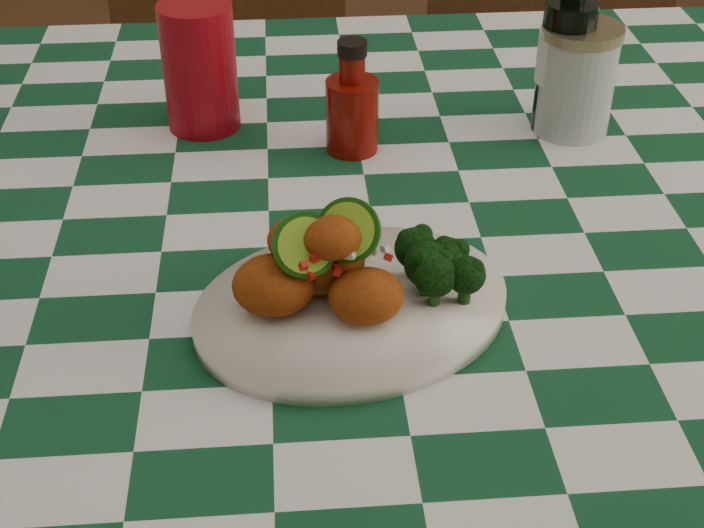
{
  "coord_description": "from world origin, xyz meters",
  "views": [
    {
      "loc": [
        -0.09,
        -0.84,
        1.31
      ],
      "look_at": [
        -0.03,
        -0.18,
        0.84
      ],
      "focal_mm": 50.0,
      "sensor_mm": 36.0,
      "label": 1
    }
  ],
  "objects_px": {
    "wooden_chair_right": "(530,131)",
    "red_tumbler": "(200,67)",
    "dining_table": "(366,474)",
    "fried_chicken_pile": "(332,260)",
    "mason_jar": "(576,79)",
    "wooden_chair_left": "(210,124)",
    "ketchup_bottle": "(352,97)",
    "beer_bottle": "(568,38)",
    "plate": "(352,307)"
  },
  "relations": [
    {
      "from": "wooden_chair_right",
      "to": "red_tumbler",
      "type": "bearing_deg",
      "value": -118.37
    },
    {
      "from": "dining_table",
      "to": "fried_chicken_pile",
      "type": "relative_size",
      "value": 12.53
    },
    {
      "from": "dining_table",
      "to": "red_tumbler",
      "type": "xyz_separation_m",
      "value": [
        -0.17,
        0.19,
        0.47
      ]
    },
    {
      "from": "mason_jar",
      "to": "wooden_chair_left",
      "type": "distance_m",
      "value": 0.85
    },
    {
      "from": "wooden_chair_right",
      "to": "ketchup_bottle",
      "type": "bearing_deg",
      "value": -104.35
    },
    {
      "from": "beer_bottle",
      "to": "ketchup_bottle",
      "type": "bearing_deg",
      "value": -172.72
    },
    {
      "from": "plate",
      "to": "wooden_chair_left",
      "type": "bearing_deg",
      "value": 101.02
    },
    {
      "from": "red_tumbler",
      "to": "mason_jar",
      "type": "bearing_deg",
      "value": -5.88
    },
    {
      "from": "plate",
      "to": "fried_chicken_pile",
      "type": "relative_size",
      "value": 2.1
    },
    {
      "from": "red_tumbler",
      "to": "mason_jar",
      "type": "distance_m",
      "value": 0.42
    },
    {
      "from": "fried_chicken_pile",
      "to": "wooden_chair_left",
      "type": "height_order",
      "value": "wooden_chair_left"
    },
    {
      "from": "wooden_chair_right",
      "to": "beer_bottle",
      "type": "bearing_deg",
      "value": -85.02
    },
    {
      "from": "beer_bottle",
      "to": "fried_chicken_pile",
      "type": "bearing_deg",
      "value": -130.34
    },
    {
      "from": "ketchup_bottle",
      "to": "dining_table",
      "type": "bearing_deg",
      "value": -86.28
    },
    {
      "from": "mason_jar",
      "to": "wooden_chair_right",
      "type": "bearing_deg",
      "value": 78.49
    },
    {
      "from": "plate",
      "to": "dining_table",
      "type": "bearing_deg",
      "value": 79.73
    },
    {
      "from": "mason_jar",
      "to": "wooden_chair_right",
      "type": "relative_size",
      "value": 0.13
    },
    {
      "from": "dining_table",
      "to": "wooden_chair_right",
      "type": "distance_m",
      "value": 0.79
    },
    {
      "from": "fried_chicken_pile",
      "to": "plate",
      "type": "bearing_deg",
      "value": 0.0
    },
    {
      "from": "fried_chicken_pile",
      "to": "red_tumbler",
      "type": "bearing_deg",
      "value": 108.69
    },
    {
      "from": "red_tumbler",
      "to": "fried_chicken_pile",
      "type": "bearing_deg",
      "value": -71.31
    },
    {
      "from": "wooden_chair_left",
      "to": "dining_table",
      "type": "bearing_deg",
      "value": -63.54
    },
    {
      "from": "beer_bottle",
      "to": "plate",
      "type": "bearing_deg",
      "value": -128.58
    },
    {
      "from": "beer_bottle",
      "to": "wooden_chair_left",
      "type": "distance_m",
      "value": 0.86
    },
    {
      "from": "mason_jar",
      "to": "beer_bottle",
      "type": "relative_size",
      "value": 0.57
    },
    {
      "from": "red_tumbler",
      "to": "mason_jar",
      "type": "height_order",
      "value": "red_tumbler"
    },
    {
      "from": "fried_chicken_pile",
      "to": "wooden_chair_left",
      "type": "distance_m",
      "value": 1.02
    },
    {
      "from": "ketchup_bottle",
      "to": "beer_bottle",
      "type": "distance_m",
      "value": 0.25
    },
    {
      "from": "fried_chicken_pile",
      "to": "beer_bottle",
      "type": "height_order",
      "value": "beer_bottle"
    },
    {
      "from": "fried_chicken_pile",
      "to": "mason_jar",
      "type": "relative_size",
      "value": 1.06
    },
    {
      "from": "wooden_chair_left",
      "to": "wooden_chair_right",
      "type": "xyz_separation_m",
      "value": [
        0.57,
        -0.07,
        -0.0
      ]
    },
    {
      "from": "plate",
      "to": "wooden_chair_right",
      "type": "height_order",
      "value": "wooden_chair_right"
    },
    {
      "from": "ketchup_bottle",
      "to": "wooden_chair_left",
      "type": "relative_size",
      "value": 0.13
    },
    {
      "from": "wooden_chair_left",
      "to": "mason_jar",
      "type": "bearing_deg",
      "value": -42.42
    },
    {
      "from": "dining_table",
      "to": "ketchup_bottle",
      "type": "relative_size",
      "value": 13.07
    },
    {
      "from": "dining_table",
      "to": "mason_jar",
      "type": "distance_m",
      "value": 0.54
    },
    {
      "from": "wooden_chair_left",
      "to": "wooden_chair_right",
      "type": "relative_size",
      "value": 1.01
    },
    {
      "from": "fried_chicken_pile",
      "to": "wooden_chair_left",
      "type": "xyz_separation_m",
      "value": [
        -0.17,
        0.94,
        -0.35
      ]
    },
    {
      "from": "plate",
      "to": "beer_bottle",
      "type": "height_order",
      "value": "beer_bottle"
    },
    {
      "from": "ketchup_bottle",
      "to": "beer_bottle",
      "type": "bearing_deg",
      "value": 7.28
    },
    {
      "from": "dining_table",
      "to": "wooden_chair_left",
      "type": "bearing_deg",
      "value": 105.72
    },
    {
      "from": "beer_bottle",
      "to": "red_tumbler",
      "type": "bearing_deg",
      "value": 174.4
    },
    {
      "from": "plate",
      "to": "wooden_chair_right",
      "type": "relative_size",
      "value": 0.28
    },
    {
      "from": "ketchup_bottle",
      "to": "beer_bottle",
      "type": "height_order",
      "value": "beer_bottle"
    },
    {
      "from": "dining_table",
      "to": "fried_chicken_pile",
      "type": "distance_m",
      "value": 0.49
    },
    {
      "from": "fried_chicken_pile",
      "to": "red_tumbler",
      "type": "distance_m",
      "value": 0.39
    },
    {
      "from": "red_tumbler",
      "to": "ketchup_bottle",
      "type": "distance_m",
      "value": 0.18
    },
    {
      "from": "dining_table",
      "to": "beer_bottle",
      "type": "height_order",
      "value": "beer_bottle"
    },
    {
      "from": "mason_jar",
      "to": "beer_bottle",
      "type": "xyz_separation_m",
      "value": [
        -0.01,
        0.0,
        0.05
      ]
    },
    {
      "from": "dining_table",
      "to": "red_tumbler",
      "type": "distance_m",
      "value": 0.53
    }
  ]
}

